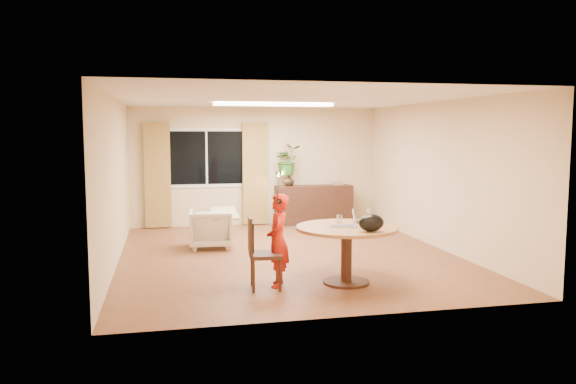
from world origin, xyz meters
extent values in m
plane|color=brown|center=(0.00, 0.00, 0.00)|extent=(6.50, 6.50, 0.00)
plane|color=white|center=(0.00, 0.00, 2.60)|extent=(6.50, 6.50, 0.00)
plane|color=beige|center=(0.00, 3.25, 1.30)|extent=(5.50, 0.00, 5.50)
plane|color=beige|center=(-2.75, 0.00, 1.30)|extent=(0.00, 6.50, 6.50)
plane|color=beige|center=(2.75, 0.00, 1.30)|extent=(0.00, 6.50, 6.50)
cube|color=white|center=(-1.10, 3.23, 1.50)|extent=(1.70, 0.02, 1.30)
cube|color=black|center=(-1.10, 3.22, 1.50)|extent=(1.55, 0.01, 1.15)
cube|color=white|center=(-1.10, 3.22, 1.50)|extent=(0.04, 0.01, 1.15)
cube|color=olive|center=(-2.15, 3.15, 1.15)|extent=(0.55, 0.08, 2.25)
cube|color=olive|center=(-0.05, 3.15, 1.15)|extent=(0.55, 0.08, 2.25)
cube|color=white|center=(0.00, 1.20, 2.57)|extent=(2.20, 0.35, 0.05)
cylinder|color=brown|center=(0.41, -1.90, 0.77)|extent=(1.38, 1.38, 0.04)
cylinder|color=black|center=(0.41, -1.90, 0.37)|extent=(0.15, 0.15, 0.75)
cylinder|color=black|center=(0.41, -1.90, 0.02)|extent=(0.64, 0.64, 0.03)
imported|color=red|center=(-0.53, -1.84, 0.62)|extent=(0.51, 0.39, 1.25)
imported|color=beige|center=(-1.21, 0.87, 0.34)|extent=(0.78, 0.80, 0.69)
cube|color=black|center=(1.26, 3.01, 0.43)|extent=(1.73, 0.42, 0.86)
imported|color=black|center=(0.69, 3.01, 0.99)|extent=(0.26, 0.26, 0.25)
imported|color=#376F29|center=(0.66, 3.01, 1.44)|extent=(0.61, 0.53, 0.66)
camera|label=1|loc=(-1.97, -9.07, 2.07)|focal=35.00mm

